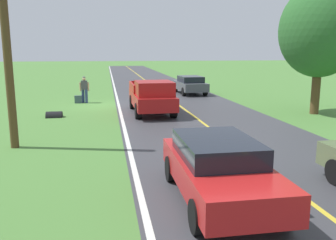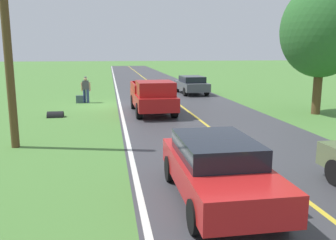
# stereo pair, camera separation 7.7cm
# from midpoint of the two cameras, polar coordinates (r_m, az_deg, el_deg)

# --- Properties ---
(ground_plane) EXTENTS (200.00, 200.00, 0.00)m
(ground_plane) POSITION_cam_midpoint_polar(r_m,az_deg,el_deg) (22.93, -10.47, 2.35)
(ground_plane) COLOR #4C7F38
(road_surface) EXTENTS (7.84, 120.00, 0.00)m
(road_surface) POSITION_cam_midpoint_polar(r_m,az_deg,el_deg) (23.34, 1.24, 2.69)
(road_surface) COLOR #3D3D42
(road_surface) RESTS_ON ground
(lane_edge_line) EXTENTS (0.16, 117.60, 0.00)m
(lane_edge_line) POSITION_cam_midpoint_polar(r_m,az_deg,el_deg) (22.93, -7.98, 2.44)
(lane_edge_line) COLOR silver
(lane_edge_line) RESTS_ON ground
(lane_centre_line) EXTENTS (0.14, 117.60, 0.00)m
(lane_centre_line) POSITION_cam_midpoint_polar(r_m,az_deg,el_deg) (23.34, 1.24, 2.70)
(lane_centre_line) COLOR gold
(lane_centre_line) RESTS_ON ground
(hitchhiker_walking) EXTENTS (0.62, 0.51, 1.75)m
(hitchhiker_walking) POSITION_cam_midpoint_polar(r_m,az_deg,el_deg) (24.08, -13.27, 5.00)
(hitchhiker_walking) COLOR navy
(hitchhiker_walking) RESTS_ON ground
(suitcase_carried) EXTENTS (0.46, 0.20, 0.50)m
(suitcase_carried) POSITION_cam_midpoint_polar(r_m,az_deg,el_deg) (24.11, -14.21, 3.21)
(suitcase_carried) COLOR #384C56
(suitcase_carried) RESTS_ON ground
(pickup_truck_passing) EXTENTS (2.16, 5.43, 1.82)m
(pickup_truck_passing) POSITION_cam_midpoint_polar(r_m,az_deg,el_deg) (19.39, -2.69, 3.86)
(pickup_truck_passing) COLOR #B21919
(pickup_truck_passing) RESTS_ON ground
(tree_far_side_near) EXTENTS (4.24, 4.24, 6.85)m
(tree_far_side_near) POSITION_cam_midpoint_polar(r_m,az_deg,el_deg) (20.75, 23.02, 12.97)
(tree_far_side_near) COLOR brown
(tree_far_side_near) RESTS_ON ground
(sedan_ahead_same_lane) EXTENTS (1.93, 4.40, 1.41)m
(sedan_ahead_same_lane) POSITION_cam_midpoint_polar(r_m,az_deg,el_deg) (8.26, 7.75, -7.52)
(sedan_ahead_same_lane) COLOR red
(sedan_ahead_same_lane) RESTS_ON ground
(sedan_near_oncoming) EXTENTS (2.05, 4.46, 1.41)m
(sedan_near_oncoming) POSITION_cam_midpoint_polar(r_m,az_deg,el_deg) (28.51, 3.44, 5.70)
(sedan_near_oncoming) COLOR #4C5156
(sedan_near_oncoming) RESTS_ON ground
(utility_pole_roadside) EXTENTS (0.28, 0.28, 7.67)m
(utility_pole_roadside) POSITION_cam_midpoint_polar(r_m,az_deg,el_deg) (13.42, -24.59, 12.03)
(utility_pole_roadside) COLOR brown
(utility_pole_roadside) RESTS_ON ground
(drainage_culvert) EXTENTS (0.80, 0.60, 0.60)m
(drainage_culvert) POSITION_cam_midpoint_polar(r_m,az_deg,el_deg) (19.34, -17.77, 0.43)
(drainage_culvert) COLOR black
(drainage_culvert) RESTS_ON ground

